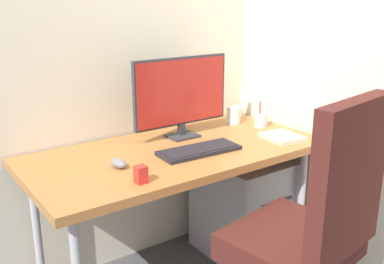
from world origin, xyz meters
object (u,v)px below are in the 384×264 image
coffee_mug (234,115)px  filing_cabinet (244,205)px  pen_holder (261,120)px  desk_clamp_accessory (141,175)px  keyboard (199,150)px  mouse (119,163)px  office_chair (311,226)px  notebook (282,137)px  monitor (181,93)px

coffee_mug → filing_cabinet: bearing=-106.7°
pen_holder → desk_clamp_accessory: 1.01m
keyboard → mouse: bearing=173.9°
office_chair → desk_clamp_accessory: size_ratio=15.72×
coffee_mug → keyboard: bearing=-148.0°
keyboard → notebook: bearing=-10.5°
keyboard → pen_holder: pen_holder is taller
monitor → keyboard: size_ratio=1.36×
office_chair → pen_holder: (0.44, 0.76, 0.20)m
office_chair → monitor: size_ratio=2.01×
pen_holder → mouse: bearing=-173.9°
keyboard → filing_cabinet: bearing=15.7°
coffee_mug → office_chair: bearing=-112.0°
monitor → keyboard: 0.35m
keyboard → desk_clamp_accessory: (-0.41, -0.16, 0.03)m
notebook → keyboard: bearing=177.0°
filing_cabinet → monitor: size_ratio=1.06×
monitor → pen_holder: size_ratio=3.58×
monitor → mouse: bearing=-156.0°
pen_holder → notebook: (-0.07, -0.24, -0.03)m
filing_cabinet → keyboard: size_ratio=1.44×
mouse → pen_holder: size_ratio=0.60×
filing_cabinet → notebook: notebook is taller
office_chair → notebook: office_chair is taller
notebook → coffee_mug: size_ratio=1.66×
monitor → notebook: (0.41, -0.35, -0.23)m
filing_cabinet → monitor: bearing=158.0°
filing_cabinet → pen_holder: size_ratio=3.78×
coffee_mug → monitor: bearing=-174.7°
mouse → notebook: mouse is taller
notebook → mouse: bearing=179.0°
office_chair → notebook: 0.67m
filing_cabinet → monitor: (-0.35, 0.14, 0.69)m
office_chair → monitor: 0.96m
office_chair → pen_holder: office_chair is taller
desk_clamp_accessory → monitor: bearing=40.9°
notebook → coffee_mug: coffee_mug is taller
monitor → notebook: bearing=-40.3°
filing_cabinet → keyboard: (-0.42, -0.12, 0.46)m
notebook → coffee_mug: (-0.01, 0.39, 0.04)m
coffee_mug → mouse: bearing=-164.1°
mouse → filing_cabinet: bearing=-5.1°
monitor → keyboard: bearing=-105.7°
notebook → desk_clamp_accessory: bearing=-168.0°
filing_cabinet → pen_holder: pen_holder is taller
pen_holder → notebook: bearing=-106.1°
desk_clamp_accessory → coffee_mug: bearing=27.2°
keyboard → pen_holder: (0.55, 0.15, 0.03)m
notebook → coffee_mug: 0.39m
keyboard → mouse: mouse is taller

